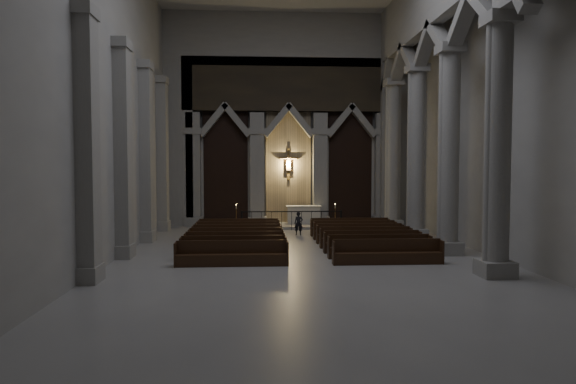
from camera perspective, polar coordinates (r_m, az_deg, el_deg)
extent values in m
plane|color=gray|center=(18.18, 2.41, -7.91)|extent=(24.00, 24.00, 0.00)
cube|color=#9A9790|center=(29.92, 0.02, 7.91)|extent=(14.00, 0.10, 12.00)
cube|color=#9A9790|center=(18.66, -19.86, 10.71)|extent=(0.10, 24.00, 12.00)
cube|color=#9A9790|center=(20.01, 23.15, 10.11)|extent=(0.10, 24.00, 12.00)
cube|color=gray|center=(29.47, -10.47, 2.48)|extent=(0.80, 0.50, 6.40)
cube|color=gray|center=(29.64, -10.41, -3.23)|extent=(1.05, 0.70, 0.50)
cube|color=gray|center=(29.53, -10.51, 6.66)|extent=(1.00, 0.65, 0.35)
cube|color=gray|center=(29.26, -3.44, 2.53)|extent=(0.80, 0.50, 6.40)
cube|color=gray|center=(29.43, -3.43, -3.23)|extent=(1.05, 0.70, 0.50)
cube|color=gray|center=(29.32, -3.46, 6.73)|extent=(1.00, 0.65, 0.35)
cube|color=gray|center=(29.49, 3.58, 2.53)|extent=(0.80, 0.50, 6.40)
cube|color=gray|center=(29.66, 3.56, -3.18)|extent=(1.05, 0.70, 0.50)
cube|color=gray|center=(29.55, 3.59, 6.70)|extent=(1.00, 0.65, 0.35)
cube|color=gray|center=(30.15, 10.39, 2.50)|extent=(0.80, 0.50, 6.40)
cube|color=gray|center=(30.31, 10.33, -3.09)|extent=(1.05, 0.70, 0.50)
cube|color=gray|center=(30.21, 10.43, 6.58)|extent=(1.00, 0.65, 0.35)
cube|color=black|center=(29.66, -6.93, 3.09)|extent=(2.60, 0.15, 7.00)
cube|color=#9E8866|center=(29.66, 0.04, 3.12)|extent=(2.60, 0.15, 7.00)
cube|color=black|center=(30.11, 6.90, 3.09)|extent=(2.60, 0.15, 7.00)
cube|color=black|center=(29.67, 0.08, 11.84)|extent=(12.00, 0.50, 3.00)
cube|color=gray|center=(29.59, -12.04, 4.99)|extent=(1.60, 0.50, 9.00)
cube|color=gray|center=(30.37, 11.88, 4.94)|extent=(1.60, 0.50, 9.00)
cube|color=gray|center=(30.15, 0.08, 16.54)|extent=(14.00, 0.50, 3.00)
plane|color=#FFC472|center=(29.63, 0.04, 3.12)|extent=(1.50, 0.00, 1.50)
cube|color=#513C1C|center=(29.54, 0.05, 3.12)|extent=(0.13, 0.08, 1.80)
cube|color=#513C1C|center=(29.55, 0.05, 3.80)|extent=(1.10, 0.08, 0.13)
cube|color=tan|center=(29.48, 0.06, 3.02)|extent=(0.26, 0.10, 0.60)
sphere|color=tan|center=(29.49, 0.06, 3.80)|extent=(0.17, 0.17, 0.17)
cylinder|color=tan|center=(29.47, -0.45, 3.74)|extent=(0.45, 0.08, 0.08)
cylinder|color=tan|center=(29.50, 0.56, 3.74)|extent=(0.45, 0.08, 0.08)
cube|color=gray|center=(28.41, 11.50, -3.51)|extent=(1.00, 1.00, 0.50)
cylinder|color=gray|center=(28.24, 11.58, 4.08)|extent=(0.70, 0.70, 7.50)
cube|color=gray|center=(28.58, 11.66, 11.82)|extent=(0.95, 0.95, 0.35)
cube|color=gray|center=(24.60, 13.93, -4.54)|extent=(1.00, 1.00, 0.50)
cylinder|color=gray|center=(24.40, 14.04, 4.23)|extent=(0.70, 0.70, 7.50)
cube|color=gray|center=(24.79, 14.16, 13.16)|extent=(0.95, 0.95, 0.35)
cube|color=gray|center=(20.86, 17.25, -5.93)|extent=(1.00, 1.00, 0.50)
cylinder|color=gray|center=(20.63, 17.41, 4.42)|extent=(0.70, 0.70, 7.50)
cube|color=gray|center=(21.08, 17.58, 14.94)|extent=(0.95, 0.95, 0.35)
cube|color=gray|center=(17.24, 22.02, -7.88)|extent=(1.00, 1.00, 0.50)
cylinder|color=gray|center=(16.95, 22.27, 4.67)|extent=(0.70, 0.70, 7.50)
cube|color=gray|center=(17.51, 22.54, 17.37)|extent=(0.95, 0.95, 0.35)
cube|color=gray|center=(30.09, 10.64, 5.16)|extent=(0.55, 1.20, 9.20)
cube|color=gray|center=(27.87, -13.67, -3.66)|extent=(0.60, 1.00, 0.50)
cube|color=gray|center=(27.69, -13.76, 4.07)|extent=(0.50, 0.80, 7.50)
cube|color=gray|center=(28.04, -13.86, 11.96)|extent=(0.60, 1.00, 0.35)
cube|color=gray|center=(23.97, -15.34, -4.75)|extent=(0.60, 1.00, 0.50)
cube|color=gray|center=(23.77, -15.47, 4.24)|extent=(0.50, 0.80, 7.50)
cube|color=gray|center=(24.17, -15.60, 13.41)|extent=(0.60, 1.00, 0.35)
cube|color=gray|center=(20.12, -17.68, -6.27)|extent=(0.60, 1.00, 0.50)
cube|color=gray|center=(19.87, -17.85, 4.47)|extent=(0.50, 0.80, 7.50)
cube|color=gray|center=(20.35, -18.03, 15.37)|extent=(0.60, 1.00, 0.35)
cube|color=gray|center=(16.33, -21.13, -8.47)|extent=(0.60, 1.00, 0.50)
cube|color=gray|center=(16.03, -21.38, 4.80)|extent=(0.50, 0.80, 7.50)
cube|color=gray|center=(16.61, -21.65, 18.19)|extent=(0.60, 1.00, 0.35)
cube|color=gray|center=(28.62, 0.19, -3.75)|extent=(8.50, 2.60, 0.15)
cube|color=beige|center=(29.03, 1.74, -2.55)|extent=(1.83, 0.71, 0.96)
cube|color=white|center=(28.98, 1.74, -1.57)|extent=(1.98, 0.79, 0.04)
cube|color=black|center=(27.02, 0.41, -2.19)|extent=(5.25, 0.05, 0.05)
cube|color=black|center=(27.01, -5.17, -3.21)|extent=(0.09, 0.09, 1.05)
cube|color=black|center=(27.37, 5.90, -3.13)|extent=(0.09, 0.09, 1.05)
cylinder|color=black|center=(27.00, -4.05, -3.27)|extent=(0.02, 0.02, 0.97)
cylinder|color=black|center=(27.00, -2.93, -3.27)|extent=(0.02, 0.02, 0.97)
cylinder|color=black|center=(27.01, -1.82, -3.26)|extent=(0.02, 0.02, 0.97)
cylinder|color=black|center=(27.04, -0.71, -3.26)|extent=(0.02, 0.02, 0.97)
cylinder|color=black|center=(27.07, 0.41, -3.25)|extent=(0.02, 0.02, 0.97)
cylinder|color=black|center=(27.11, 1.51, -3.24)|extent=(0.02, 0.02, 0.97)
cylinder|color=black|center=(27.16, 2.62, -3.23)|extent=(0.02, 0.02, 0.97)
cylinder|color=black|center=(27.22, 3.72, -3.22)|extent=(0.02, 0.02, 0.97)
cylinder|color=black|center=(27.29, 4.81, -3.21)|extent=(0.02, 0.02, 0.97)
cylinder|color=#B07A36|center=(27.37, -5.77, -4.18)|extent=(0.23, 0.23, 0.05)
cylinder|color=#B07A36|center=(27.30, -5.77, -3.02)|extent=(0.04, 0.04, 1.12)
cylinder|color=#B07A36|center=(27.25, -5.78, -1.85)|extent=(0.12, 0.12, 0.02)
cylinder|color=beige|center=(27.24, -5.78, -1.64)|extent=(0.05, 0.05, 0.19)
sphere|color=#F2BC54|center=(27.23, -5.78, -1.39)|extent=(0.04, 0.04, 0.04)
cylinder|color=#B07A36|center=(27.70, 5.26, -4.10)|extent=(0.23, 0.23, 0.05)
cylinder|color=#B07A36|center=(27.63, 5.26, -2.95)|extent=(0.04, 0.04, 1.12)
cylinder|color=#B07A36|center=(27.58, 5.27, -1.79)|extent=(0.12, 0.12, 0.02)
cylinder|color=beige|center=(27.57, 5.27, -1.58)|extent=(0.05, 0.05, 0.19)
sphere|color=#F2BC54|center=(27.56, 5.27, -1.34)|extent=(0.04, 0.04, 0.04)
cube|color=black|center=(24.84, -5.48, -4.50)|extent=(3.81, 0.36, 0.41)
cube|color=black|center=(24.96, -5.47, -3.47)|extent=(3.81, 0.06, 0.45)
cube|color=black|center=(24.96, -9.87, -4.02)|extent=(0.05, 0.41, 0.82)
cube|color=black|center=(24.83, -1.07, -4.01)|extent=(0.05, 0.41, 0.82)
cube|color=black|center=(25.25, 6.90, -4.38)|extent=(3.81, 0.36, 0.41)
cube|color=black|center=(25.36, 6.84, -3.37)|extent=(3.81, 0.06, 0.45)
cube|color=black|center=(24.95, 2.59, -3.98)|extent=(0.05, 0.41, 0.82)
cube|color=black|center=(25.64, 11.10, -3.85)|extent=(0.05, 0.41, 0.82)
cube|color=black|center=(23.66, -5.57, -4.88)|extent=(3.81, 0.36, 0.41)
cube|color=black|center=(23.77, -5.57, -3.79)|extent=(3.81, 0.06, 0.45)
cube|color=black|center=(23.77, -10.18, -4.37)|extent=(0.05, 0.41, 0.82)
cube|color=black|center=(23.64, -0.95, -4.37)|extent=(0.05, 0.41, 0.82)
cube|color=black|center=(24.08, 7.42, -4.75)|extent=(3.81, 0.36, 0.41)
cube|color=black|center=(24.19, 7.35, -3.68)|extent=(3.81, 0.06, 0.45)
cube|color=black|center=(23.76, 2.90, -4.33)|extent=(0.05, 0.41, 0.82)
cube|color=black|center=(24.49, 11.82, -4.18)|extent=(0.05, 0.41, 0.82)
cube|color=black|center=(22.47, -5.68, -5.30)|extent=(3.81, 0.36, 0.41)
cube|color=black|center=(22.58, -5.67, -4.15)|extent=(3.81, 0.06, 0.45)
cube|color=black|center=(22.59, -10.53, -4.76)|extent=(0.05, 0.41, 0.82)
cube|color=black|center=(22.45, -0.80, -4.76)|extent=(0.05, 0.41, 0.82)
cube|color=black|center=(22.91, 8.00, -5.15)|extent=(3.81, 0.36, 0.41)
cube|color=black|center=(23.02, 7.92, -4.03)|extent=(3.81, 0.06, 0.45)
cube|color=black|center=(22.58, 3.25, -4.72)|extent=(0.05, 0.41, 0.82)
cube|color=black|center=(23.34, 12.60, -4.54)|extent=(0.05, 0.41, 0.82)
cube|color=black|center=(21.28, -5.80, -5.76)|extent=(3.81, 0.36, 0.41)
cube|color=black|center=(21.39, -5.79, -4.55)|extent=(3.81, 0.06, 0.45)
cube|color=black|center=(21.41, -10.92, -5.20)|extent=(0.05, 0.41, 0.82)
cube|color=black|center=(21.26, -0.65, -5.20)|extent=(0.05, 0.41, 0.82)
cube|color=black|center=(21.75, 8.63, -5.59)|extent=(3.81, 0.36, 0.41)
cube|color=black|center=(21.86, 8.55, -4.41)|extent=(3.81, 0.06, 0.45)
cube|color=black|center=(21.40, 3.63, -5.15)|extent=(0.05, 0.41, 0.82)
cube|color=black|center=(22.20, 13.47, -4.93)|extent=(0.05, 0.41, 0.82)
cube|color=black|center=(20.10, -5.93, -6.28)|extent=(3.81, 0.36, 0.41)
cube|color=black|center=(20.20, -5.92, -5.00)|extent=(3.81, 0.06, 0.45)
cube|color=black|center=(20.23, -11.36, -5.68)|extent=(0.05, 0.41, 0.82)
cube|color=black|center=(20.08, -0.47, -5.69)|extent=(0.05, 0.41, 0.82)
cube|color=black|center=(20.59, 9.34, -6.08)|extent=(3.81, 0.36, 0.41)
cube|color=black|center=(20.70, 9.25, -4.83)|extent=(3.81, 0.06, 0.45)
cube|color=black|center=(20.22, 4.06, -5.63)|extent=(0.05, 0.41, 0.82)
cube|color=black|center=(21.07, 14.43, -5.37)|extent=(0.05, 0.41, 0.82)
cube|color=black|center=(18.91, -6.08, -6.87)|extent=(3.81, 0.36, 0.41)
cube|color=black|center=(19.01, -6.07, -5.50)|extent=(3.81, 0.06, 0.45)
cube|color=black|center=(19.06, -11.85, -6.22)|extent=(0.05, 0.41, 0.82)
cube|color=black|center=(18.89, -0.27, -6.23)|extent=(0.05, 0.41, 0.82)
cube|color=black|center=(19.44, 10.14, -6.63)|extent=(3.81, 0.36, 0.41)
cube|color=black|center=(19.54, 10.03, -5.30)|extent=(3.81, 0.06, 0.45)
cube|color=black|center=(19.05, 4.54, -6.17)|extent=(0.05, 0.41, 0.82)
cube|color=black|center=(19.94, 15.50, -5.85)|extent=(0.05, 0.41, 0.82)
cube|color=black|center=(17.73, -6.25, -7.53)|extent=(3.81, 0.36, 0.41)
cube|color=black|center=(17.83, -6.24, -6.07)|extent=(3.81, 0.06, 0.45)
cube|color=black|center=(17.89, -12.41, -6.83)|extent=(0.05, 0.41, 0.82)
cube|color=black|center=(17.71, -0.05, -6.86)|extent=(0.05, 0.41, 0.82)
cube|color=black|center=(18.29, 11.04, -7.24)|extent=(3.81, 0.36, 0.41)
cube|color=black|center=(18.39, 10.92, -5.83)|extent=(3.81, 0.06, 0.45)
cube|color=black|center=(17.88, 5.09, -6.78)|extent=(0.05, 0.41, 0.82)
cube|color=black|center=(18.83, 16.70, -6.39)|extent=(0.05, 0.41, 0.82)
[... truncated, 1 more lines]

